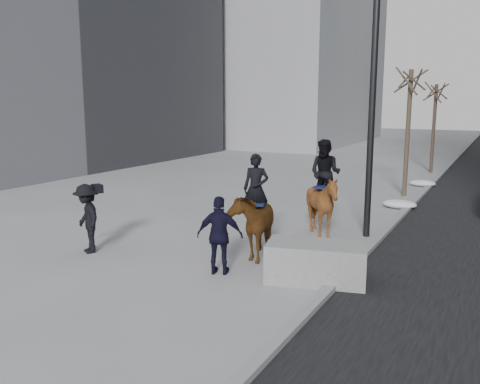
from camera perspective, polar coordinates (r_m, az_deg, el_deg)
The scene contains 11 objects.
ground at distance 12.31m, azimuth -2.64°, elevation -7.78°, with size 120.00×120.00×0.00m, color gray.
curb at distance 20.63m, azimuth 19.18°, elevation -0.76°, with size 0.25×90.00×0.12m, color gray.
planter at distance 11.01m, azimuth 8.56°, elevation -7.82°, with size 2.08×1.04×0.83m, color gray.
tree_near at distance 21.20m, azimuth 18.35°, elevation 6.96°, with size 1.20×1.20×5.53m, color #3B3022, non-canonical shape.
tree_far at distance 28.73m, azimuth 20.95°, elevation 7.14°, with size 1.20×1.20×5.12m, color #3D2D24, non-canonical shape.
mounted_left at distance 12.52m, azimuth 1.52°, elevation -2.98°, with size 1.36×2.12×2.53m.
mounted_right at distance 14.38m, azimuth 9.32°, elevation -0.72°, with size 1.55×1.72×2.74m.
feeder at distance 11.22m, azimuth -2.27°, elevation -4.90°, with size 1.11×1.01×1.75m.
camera_crew at distance 13.35m, azimuth -16.77°, elevation -2.83°, with size 1.31×1.14×1.75m.
lamppost at distance 14.66m, azimuth 15.05°, elevation 14.57°, with size 0.25×2.30×9.09m.
snow_piles at distance 21.33m, azimuth 18.69°, elevation -0.14°, with size 1.19×6.00×0.30m.
Camera 1 is at (5.98, -10.06, 3.83)m, focal length 38.00 mm.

